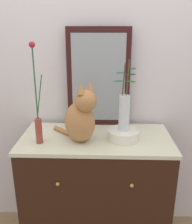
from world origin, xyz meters
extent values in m
cube|color=silver|center=(0.00, 0.33, 1.30)|extent=(4.40, 0.08, 2.60)
cube|color=black|center=(0.00, 0.00, 0.44)|extent=(1.01, 0.50, 0.88)
cube|color=beige|center=(0.00, 0.00, 0.90)|extent=(1.03, 0.51, 0.02)
sphere|color=#B79338|center=(-0.23, -0.26, 0.71)|extent=(0.02, 0.02, 0.02)
sphere|color=#B79338|center=(0.23, -0.26, 0.71)|extent=(0.02, 0.02, 0.02)
cube|color=black|center=(0.01, 0.24, 1.27)|extent=(0.46, 0.03, 0.72)
cube|color=gray|center=(0.01, 0.22, 1.27)|extent=(0.38, 0.01, 0.63)
ellipsoid|color=#AE7544|center=(-0.10, -0.06, 1.04)|extent=(0.28, 0.28, 0.26)
sphere|color=#AE7544|center=(-0.06, -0.10, 1.19)|extent=(0.14, 0.14, 0.14)
cone|color=#AE7544|center=(-0.03, -0.08, 1.28)|extent=(0.05, 0.05, 0.06)
cone|color=#AE7544|center=(-0.08, -0.13, 1.28)|extent=(0.05, 0.05, 0.06)
cylinder|color=#AE7544|center=(-0.24, 0.06, 0.92)|extent=(0.14, 0.13, 0.03)
cylinder|color=brown|center=(-0.36, -0.10, 0.99)|extent=(0.04, 0.04, 0.17)
cylinder|color=#215432|center=(-0.36, -0.10, 1.29)|extent=(0.01, 0.01, 0.43)
sphere|color=#A61D29|center=(-0.36, -0.10, 1.52)|extent=(0.04, 0.04, 0.04)
cylinder|color=#1B572F|center=(-0.34, -0.10, 1.21)|extent=(0.05, 0.01, 0.28)
cylinder|color=silver|center=(0.18, -0.03, 0.94)|extent=(0.20, 0.20, 0.07)
cylinder|color=silver|center=(0.18, -0.03, 1.09)|extent=(0.07, 0.07, 0.24)
cylinder|color=#4D412A|center=(0.20, -0.03, 1.28)|extent=(0.02, 0.04, 0.32)
ellipsoid|color=#275D35|center=(0.22, -0.03, 1.30)|extent=(0.08, 0.05, 0.01)
ellipsoid|color=#19532E|center=(0.22, -0.01, 1.34)|extent=(0.08, 0.06, 0.01)
ellipsoid|color=#184D34|center=(0.23, -0.03, 1.38)|extent=(0.06, 0.08, 0.01)
cylinder|color=brown|center=(0.17, -0.03, 1.27)|extent=(0.03, 0.04, 0.30)
ellipsoid|color=#235C2F|center=(0.14, -0.03, 1.30)|extent=(0.08, 0.05, 0.01)
ellipsoid|color=#274C3C|center=(0.16, -0.01, 1.35)|extent=(0.08, 0.06, 0.01)
camera|label=1|loc=(0.05, -1.56, 1.62)|focal=39.98mm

